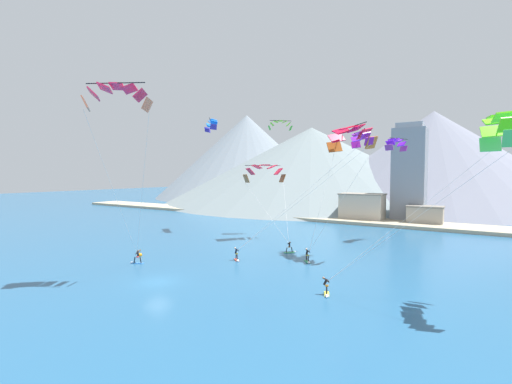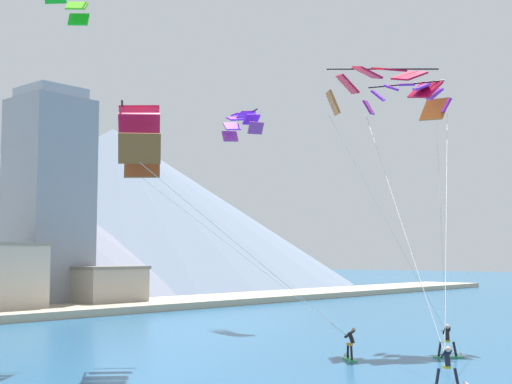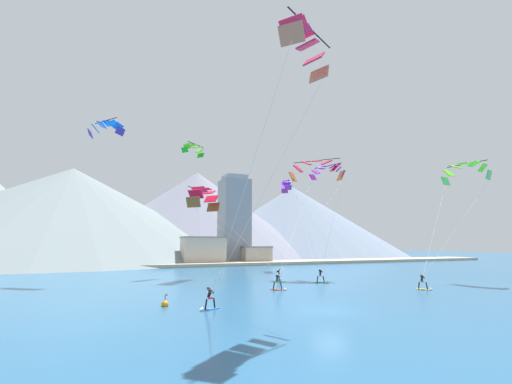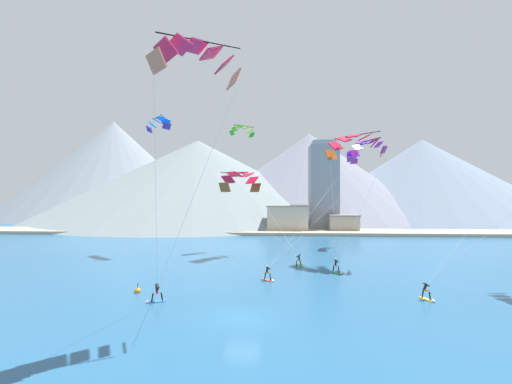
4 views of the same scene
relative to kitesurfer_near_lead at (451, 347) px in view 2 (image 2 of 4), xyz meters
The scene contains 10 objects.
kitesurfer_near_lead is the anchor object (origin of this frame).
kitesurfer_near_trail 5.50m from the kitesurfer_near_lead, 138.67° to the left, with size 1.47×1.56×1.71m.
kitesurfer_far_left 8.92m from the kitesurfer_near_lead, 153.53° to the right, with size 1.54×1.49×1.78m.
parafoil_kite_near_lead 16.78m from the kitesurfer_near_lead, 59.11° to the left, with size 7.65×8.55×16.03m.
parafoil_kite_near_trail 19.62m from the kitesurfer_near_lead, 139.96° to the left, with size 11.09×10.20×11.32m.
parafoil_kite_far_left 16.51m from the kitesurfer_near_lead, 46.52° to the left, with size 15.00×11.37×15.21m.
parafoil_kite_distant_high_outer 26.86m from the kitesurfer_near_lead, 72.95° to the left, with size 2.91×5.13×2.08m.
shore_building_promenade_mid 42.47m from the kitesurfer_near_lead, 77.81° to the left, with size 7.19×4.59×4.27m.
highrise_tower 47.95m from the kitesurfer_near_lead, 83.88° to the left, with size 7.00×7.00×22.57m.
mountain_peak_central_summit 109.36m from the kitesurfer_near_lead, 62.40° to the left, with size 94.01×94.01×30.29m.
Camera 2 is at (-25.51, -2.22, 5.38)m, focal length 50.00 mm.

